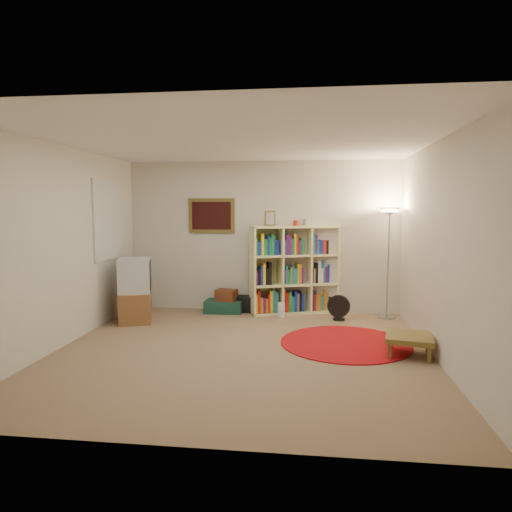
{
  "coord_description": "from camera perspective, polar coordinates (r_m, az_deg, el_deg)",
  "views": [
    {
      "loc": [
        0.82,
        -5.3,
        1.73
      ],
      "look_at": [
        0.1,
        0.6,
        1.1
      ],
      "focal_mm": 32.0,
      "sensor_mm": 36.0,
      "label": 1
    }
  ],
  "objects": [
    {
      "name": "red_rug",
      "position": [
        6.05,
        11.11,
        -10.62
      ],
      "size": [
        1.66,
        1.66,
        0.01
      ],
      "color": "#990B10",
      "rests_on": "ground"
    },
    {
      "name": "suitcase",
      "position": [
        7.66,
        -4.04,
        -6.27
      ],
      "size": [
        0.62,
        0.4,
        0.2
      ],
      "rotation": [
        0.0,
        0.0,
        0.01
      ],
      "color": "#163E30",
      "rests_on": "ground"
    },
    {
      "name": "floor_lamp",
      "position": [
        7.34,
        16.32,
        3.54
      ],
      "size": [
        0.43,
        0.43,
        1.74
      ],
      "rotation": [
        0.0,
        0.0,
        0.34
      ],
      "color": "silver",
      "rests_on": "ground"
    },
    {
      "name": "side_table",
      "position": [
        5.72,
        18.65,
        -9.73
      ],
      "size": [
        0.63,
        0.63,
        0.24
      ],
      "rotation": [
        0.0,
        0.0,
        -0.2
      ],
      "color": "brown",
      "rests_on": "ground"
    },
    {
      "name": "wicker_basket",
      "position": [
        7.59,
        -3.73,
        -4.89
      ],
      "size": [
        0.38,
        0.31,
        0.19
      ],
      "rotation": [
        0.0,
        0.0,
        -0.27
      ],
      "color": "#5B2916",
      "rests_on": "suitcase"
    },
    {
      "name": "paper_towel",
      "position": [
        7.28,
        3.16,
        -6.77
      ],
      "size": [
        0.13,
        0.13,
        0.23
      ],
      "rotation": [
        0.0,
        0.0,
        -0.13
      ],
      "color": "white",
      "rests_on": "ground"
    },
    {
      "name": "floor_fan",
      "position": [
        7.18,
        10.31,
        -6.36
      ],
      "size": [
        0.35,
        0.22,
        0.4
      ],
      "rotation": [
        0.0,
        0.0,
        -0.23
      ],
      "color": "black",
      "rests_on": "ground"
    },
    {
      "name": "tv_stand",
      "position": [
        7.21,
        -14.85,
        -4.27
      ],
      "size": [
        0.64,
        0.77,
        0.96
      ],
      "rotation": [
        0.0,
        0.0,
        0.32
      ],
      "color": "brown",
      "rests_on": "ground"
    },
    {
      "name": "duffel_bag",
      "position": [
        7.72,
        -1.56,
        -5.92
      ],
      "size": [
        0.43,
        0.38,
        0.26
      ],
      "rotation": [
        0.0,
        0.0,
        -0.18
      ],
      "color": "black",
      "rests_on": "ground"
    },
    {
      "name": "bookshelf",
      "position": [
        7.54,
        4.62,
        -1.87
      ],
      "size": [
        1.49,
        0.87,
        1.73
      ],
      "rotation": [
        0.0,
        0.0,
        0.35
      ],
      "color": "#FFFCAA",
      "rests_on": "ground"
    },
    {
      "name": "room",
      "position": [
        5.44,
        -2.32,
        1.09
      ],
      "size": [
        4.54,
        4.54,
        2.54
      ],
      "color": "#82684C",
      "rests_on": "ground"
    }
  ]
}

